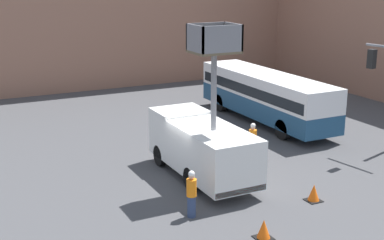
# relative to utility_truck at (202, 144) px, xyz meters

# --- Properties ---
(ground_plane) EXTENTS (120.00, 120.00, 0.00)m
(ground_plane) POSITION_rel_utility_truck_xyz_m (-0.31, -0.05, -1.58)
(ground_plane) COLOR #424244
(building_backdrop_far) EXTENTS (44.00, 10.00, 12.95)m
(building_backdrop_far) POSITION_rel_utility_truck_xyz_m (-0.31, 24.95, 4.90)
(building_backdrop_far) COLOR #936651
(building_backdrop_far) RESTS_ON ground_plane
(utility_truck) EXTENTS (2.36, 6.60, 6.86)m
(utility_truck) POSITION_rel_utility_truck_xyz_m (0.00, 0.00, 0.00)
(utility_truck) COLOR silver
(utility_truck) RESTS_ON ground_plane
(city_bus) EXTENTS (2.62, 11.15, 2.97)m
(city_bus) POSITION_rel_utility_truck_xyz_m (7.72, 6.49, 0.19)
(city_bus) COLOR navy
(city_bus) RESTS_ON ground_plane
(road_worker_near_truck) EXTENTS (0.38, 0.38, 1.83)m
(road_worker_near_truck) POSITION_rel_utility_truck_xyz_m (-2.17, -3.34, -0.66)
(road_worker_near_truck) COLOR navy
(road_worker_near_truck) RESTS_ON ground_plane
(road_worker_directing) EXTENTS (0.38, 0.38, 1.85)m
(road_worker_directing) POSITION_rel_utility_truck_xyz_m (3.30, 1.01, -0.65)
(road_worker_directing) COLOR navy
(road_worker_directing) RESTS_ON ground_plane
(traffic_cone_near_truck) EXTENTS (0.60, 0.60, 0.69)m
(traffic_cone_near_truck) POSITION_rel_utility_truck_xyz_m (2.84, -4.22, -1.25)
(traffic_cone_near_truck) COLOR black
(traffic_cone_near_truck) RESTS_ON ground_plane
(traffic_cone_mid_road) EXTENTS (0.61, 0.61, 0.69)m
(traffic_cone_mid_road) POSITION_rel_utility_truck_xyz_m (-0.71, -5.95, -1.25)
(traffic_cone_mid_road) COLOR black
(traffic_cone_mid_road) RESTS_ON ground_plane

